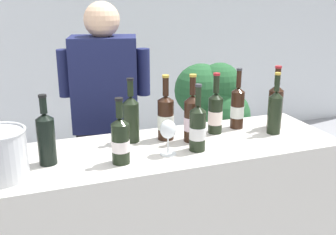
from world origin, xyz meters
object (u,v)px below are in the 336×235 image
object	(u,v)px
wine_bottle_4	(198,128)
wine_bottle_7	(120,140)
wine_bottle_5	(46,137)
wine_bottle_9	(275,104)
wine_bottle_3	(192,118)
wine_bottle_0	(166,117)
wine_bottle_8	(237,107)
person_server	(107,139)
wine_glass	(168,131)
wine_bottle_2	(215,112)
potted_shrub	(213,112)
wine_bottle_1	(275,111)
wine_bottle_6	(131,117)

from	to	relation	value
wine_bottle_4	wine_bottle_7	xyz separation A→B (m)	(-0.38, -0.02, -0.01)
wine_bottle_5	wine_bottle_9	world-z (taller)	wine_bottle_9
wine_bottle_3	wine_bottle_7	bearing A→B (deg)	-160.26
wine_bottle_4	wine_bottle_9	xyz separation A→B (m)	(0.54, 0.16, 0.02)
wine_bottle_0	wine_bottle_5	xyz separation A→B (m)	(-0.60, -0.12, 0.01)
wine_bottle_8	person_server	world-z (taller)	person_server
wine_bottle_4	wine_glass	size ratio (longest dim) A/B	1.93
wine_bottle_5	wine_bottle_7	bearing A→B (deg)	-18.28
wine_bottle_4	wine_bottle_2	bearing A→B (deg)	45.75
wine_bottle_0	wine_bottle_3	size ratio (longest dim) A/B	0.97
wine_bottle_0	wine_bottle_8	bearing A→B (deg)	4.31
wine_glass	wine_bottle_4	bearing A→B (deg)	0.33
wine_bottle_0	potted_shrub	world-z (taller)	wine_bottle_0
wine_bottle_3	wine_bottle_4	xyz separation A→B (m)	(-0.03, -0.13, -0.01)
wine_bottle_2	wine_bottle_0	bearing A→B (deg)	179.96
wine_bottle_5	wine_bottle_8	bearing A→B (deg)	8.18
wine_bottle_5	wine_bottle_0	bearing A→B (deg)	10.94
wine_bottle_5	wine_bottle_9	distance (m)	1.24
wine_bottle_0	wine_bottle_9	world-z (taller)	wine_bottle_9
wine_bottle_1	wine_bottle_5	world-z (taller)	wine_bottle_1
wine_bottle_7	wine_bottle_9	distance (m)	0.95
wine_bottle_7	wine_glass	bearing A→B (deg)	4.99
wine_bottle_8	person_server	bearing A→B (deg)	142.19
wine_glass	potted_shrub	xyz separation A→B (m)	(0.85, 1.25, -0.35)
wine_bottle_7	wine_bottle_8	world-z (taller)	wine_bottle_8
wine_bottle_7	wine_bottle_8	xyz separation A→B (m)	(0.73, 0.25, 0.01)
wine_bottle_0	wine_bottle_7	bearing A→B (deg)	-143.25
wine_bottle_3	potted_shrub	world-z (taller)	wine_bottle_3
wine_bottle_2	wine_bottle_6	size ratio (longest dim) A/B	1.00
wine_bottle_3	person_server	world-z (taller)	person_server
wine_bottle_2	wine_bottle_7	bearing A→B (deg)	-159.24
wine_bottle_3	wine_bottle_7	size ratio (longest dim) A/B	1.15
wine_bottle_2	wine_glass	world-z (taller)	wine_bottle_2
wine_bottle_2	wine_bottle_9	bearing A→B (deg)	-5.62
wine_bottle_1	wine_bottle_4	size ratio (longest dim) A/B	1.02
wine_bottle_9	wine_bottle_0	bearing A→B (deg)	176.86
potted_shrub	wine_bottle_4	bearing A→B (deg)	-119.37
wine_bottle_7	wine_bottle_2	bearing A→B (deg)	20.76
wine_bottle_7	wine_bottle_1	bearing A→B (deg)	6.67
wine_bottle_0	wine_bottle_3	world-z (taller)	wine_bottle_3
wine_bottle_3	wine_bottle_6	distance (m)	0.31
wine_bottle_7	potted_shrub	xyz separation A→B (m)	(1.08, 1.27, -0.34)
wine_bottle_2	wine_bottle_4	size ratio (longest dim) A/B	1.00
wine_bottle_3	wine_bottle_6	size ratio (longest dim) A/B	1.05
wine_bottle_1	wine_bottle_9	size ratio (longest dim) A/B	0.95
wine_bottle_2	wine_bottle_4	distance (m)	0.28
wine_bottle_1	wine_bottle_9	world-z (taller)	wine_bottle_9
wine_bottle_8	wine_bottle_9	xyz separation A→B (m)	(0.20, -0.07, 0.02)
wine_bottle_1	wine_bottle_5	xyz separation A→B (m)	(-1.18, 0.00, -0.00)
wine_bottle_8	wine_glass	bearing A→B (deg)	-155.00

